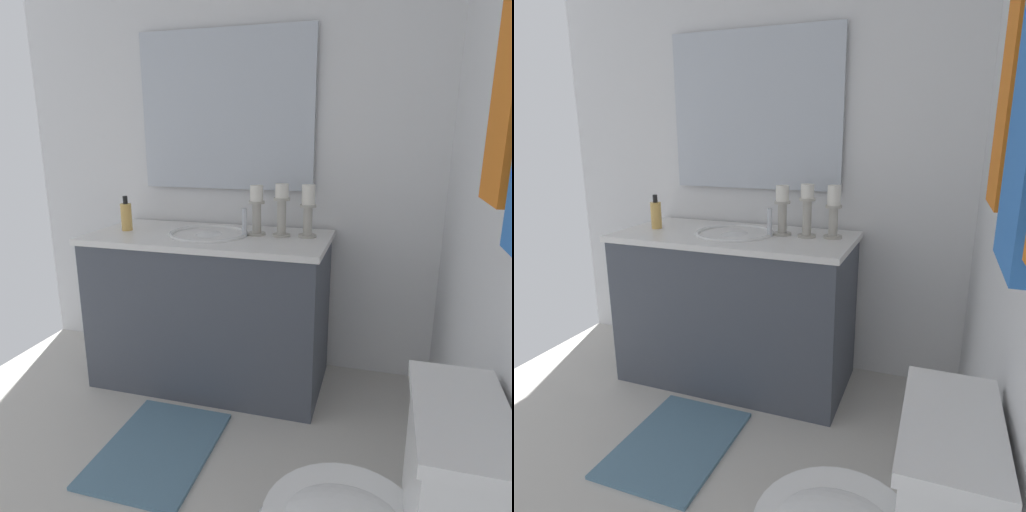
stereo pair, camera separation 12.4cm
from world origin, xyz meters
The scene contains 10 objects.
wall_left centered at (-1.30, 0.00, 1.23)m, with size 0.04×2.37×2.45m, color white.
vanity_cabinet centered at (-0.98, 0.03, 0.40)m, with size 0.58×1.21×0.80m.
sink_basin centered at (-0.98, 0.03, 0.76)m, with size 0.40×0.40×0.24m.
mirror centered at (-1.26, 0.03, 1.40)m, with size 0.02×0.95×0.81m, color silver.
candle_holder_tall centered at (-1.06, 0.52, 0.93)m, with size 0.09×0.09×0.26m.
candle_holder_short centered at (-1.04, 0.39, 0.93)m, with size 0.09×0.09×0.26m.
candle_holder_mid centered at (-1.04, 0.26, 0.93)m, with size 0.09×0.09×0.25m.
soap_bottle centered at (-0.96, -0.42, 0.87)m, with size 0.06×0.06×0.18m.
towel_near_vanity centered at (0.00, 1.11, 1.38)m, with size 0.20×0.03×0.47m, color orange.
bath_mat centered at (-0.35, 0.03, 0.01)m, with size 0.60×0.44×0.02m, color slate.
Camera 1 is at (1.10, 0.88, 1.28)m, focal length 31.82 mm.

